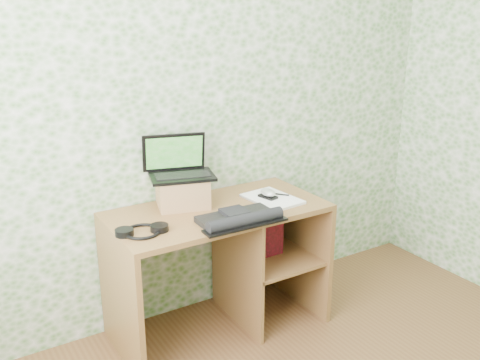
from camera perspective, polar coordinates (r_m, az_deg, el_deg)
wall_back at (r=3.06m, az=-5.41°, el=8.36°), size 3.50×0.00×3.50m
desk at (r=3.11m, az=-1.34°, el=-7.28°), size 1.20×0.60×0.75m
riser at (r=2.98m, az=-6.15°, el=-1.26°), size 0.33×0.29×0.16m
laptop at (r=2.97m, az=-6.55°, el=1.45°), size 0.40×0.33×0.23m
keyboard at (r=2.76m, az=-0.06°, el=-4.08°), size 0.46×0.24×0.06m
headphones at (r=2.68m, az=-10.40°, el=-5.35°), size 0.26×0.23×0.03m
notepad at (r=3.08m, az=3.46°, el=-2.02°), size 0.26×0.35×0.02m
mouse at (r=3.07m, az=3.00°, el=-1.54°), size 0.09×0.13×0.04m
pen at (r=3.12m, az=3.89°, el=-1.48°), size 0.10×0.12×0.01m
red_box at (r=3.17m, az=2.33°, el=-5.54°), size 0.26×0.08×0.31m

